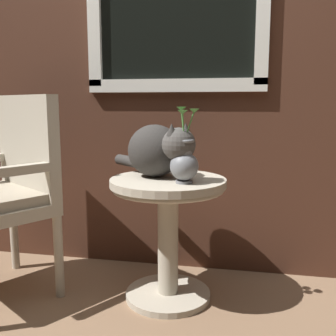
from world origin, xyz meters
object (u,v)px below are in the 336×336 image
Objects in this scene: wicker_side_table at (168,216)px; pewter_vase_with_ivy at (184,161)px; cat at (158,150)px; wicker_chair at (0,187)px.

wicker_side_table is 0.31m from pewter_vase_with_ivy.
wicker_side_table is 1.26× the size of cat.
wicker_side_table is at bearing 6.44° from wicker_chair.
cat is (-0.05, 0.03, 0.31)m from wicker_side_table.
wicker_chair is at bearing -173.56° from wicker_side_table.
wicker_chair is (-0.81, -0.09, 0.13)m from wicker_side_table.
wicker_chair is 2.95× the size of pewter_vase_with_ivy.
pewter_vase_with_ivy is at bearing -38.65° from cat.
cat is (0.76, 0.12, 0.18)m from wicker_chair.
wicker_side_table is 0.32m from cat.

